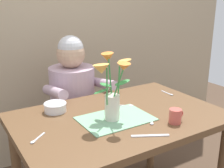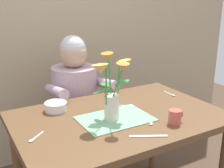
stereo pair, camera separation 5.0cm
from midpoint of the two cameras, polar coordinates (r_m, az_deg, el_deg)
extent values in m
cube|color=tan|center=(2.47, -10.90, 13.50)|extent=(4.00, 0.10, 2.50)
cube|color=brown|center=(1.66, 2.41, -6.94)|extent=(1.20, 0.80, 0.04)
cylinder|color=brown|center=(2.36, 9.11, -9.43)|extent=(0.06, 0.06, 0.70)
cylinder|color=#4C4C56|center=(2.38, -6.45, -13.13)|extent=(0.30, 0.30, 0.40)
cylinder|color=#BC9EB2|center=(2.19, -6.84, -2.91)|extent=(0.34, 0.34, 0.50)
sphere|color=tan|center=(2.09, -7.18, 6.12)|extent=(0.21, 0.21, 0.21)
sphere|color=silver|center=(2.09, -7.22, 7.20)|extent=(0.19, 0.19, 0.19)
cylinder|color=#BC9EB2|center=(1.96, -10.46, -1.50)|extent=(0.07, 0.33, 0.12)
cylinder|color=#BC9EB2|center=(2.10, -0.70, 0.14)|extent=(0.07, 0.33, 0.12)
cube|color=#7AB289|center=(1.60, 1.56, -7.03)|extent=(0.40, 0.28, 0.00)
cylinder|color=silver|center=(1.56, 0.84, -4.81)|extent=(0.08, 0.08, 0.15)
cylinder|color=#388E42|center=(1.54, 2.22, 0.08)|extent=(0.01, 0.03, 0.20)
cone|color=#EFA84C|center=(1.54, 3.61, 3.97)|extent=(0.11, 0.10, 0.06)
sphere|color=#E5D14C|center=(1.54, 3.61, 4.15)|extent=(0.02, 0.02, 0.02)
cylinder|color=#388E42|center=(1.55, 0.44, 0.81)|extent=(0.01, 0.04, 0.24)
cone|color=orange|center=(1.56, 0.03, 5.39)|extent=(0.09, 0.09, 0.06)
sphere|color=#E5D14C|center=(1.56, 0.03, 5.57)|extent=(0.02, 0.02, 0.02)
cylinder|color=#388E42|center=(1.49, -0.21, -0.51)|extent=(0.01, 0.02, 0.20)
cone|color=#EFA84C|center=(1.44, -1.34, 3.03)|extent=(0.11, 0.12, 0.06)
sphere|color=#E5D14C|center=(1.44, -1.35, 3.22)|extent=(0.02, 0.02, 0.02)
cylinder|color=#388E42|center=(1.48, 1.97, -0.32)|extent=(0.04, 0.07, 0.21)
cone|color=orange|center=(1.42, 3.20, 3.47)|extent=(0.07, 0.08, 0.05)
sphere|color=#E5D14C|center=(1.42, 3.20, 3.67)|extent=(0.02, 0.02, 0.02)
ellipsoid|color=#388E42|center=(1.56, -0.47, -0.17)|extent=(0.05, 0.09, 0.01)
ellipsoid|color=#388E42|center=(1.53, 2.95, 0.28)|extent=(0.09, 0.05, 0.04)
ellipsoid|color=#388E42|center=(1.51, -1.32, -1.43)|extent=(0.10, 0.06, 0.03)
cylinder|color=white|center=(1.73, -10.49, -4.59)|extent=(0.13, 0.13, 0.05)
torus|color=white|center=(1.72, -10.53, -3.82)|extent=(0.14, 0.14, 0.01)
cube|color=silver|center=(1.43, 8.39, -10.41)|extent=(0.18, 0.10, 0.00)
cylinder|color=#CC564C|center=(1.57, 13.48, -6.51)|extent=(0.07, 0.07, 0.08)
torus|color=#CC564C|center=(1.59, 14.50, -6.07)|extent=(0.04, 0.01, 0.04)
cube|color=silver|center=(2.05, 11.98, -1.84)|extent=(0.01, 0.10, 0.00)
ellipsoid|color=silver|center=(2.01, 12.99, -2.23)|extent=(0.02, 0.03, 0.01)
cube|color=silver|center=(1.60, 8.93, -7.24)|extent=(0.07, 0.08, 0.00)
ellipsoid|color=silver|center=(1.55, 8.84, -8.01)|extent=(0.03, 0.03, 0.01)
cube|color=silver|center=(1.46, -13.82, -10.18)|extent=(0.08, 0.07, 0.00)
ellipsoid|color=silver|center=(1.41, -15.08, -11.03)|extent=(0.03, 0.03, 0.01)
cube|color=silver|center=(1.79, 3.04, -4.38)|extent=(0.09, 0.07, 0.00)
ellipsoid|color=silver|center=(1.78, 4.82, -4.38)|extent=(0.03, 0.03, 0.01)
camera|label=1|loc=(0.03, -89.11, 0.28)|focal=45.20mm
camera|label=2|loc=(0.03, 90.89, -0.28)|focal=45.20mm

